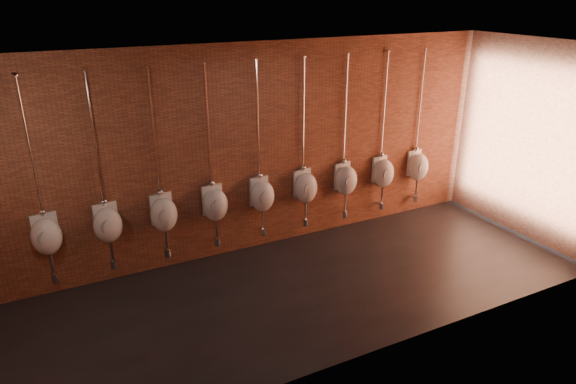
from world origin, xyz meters
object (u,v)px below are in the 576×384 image
object	(u,v)px
urinal_5	(306,187)
urinal_7	(383,172)
urinal_3	(215,204)
urinal_6	(346,179)
urinal_0	(46,235)
urinal_1	(108,224)
urinal_4	(262,195)
urinal_8	(418,166)
urinal_2	(164,213)

from	to	relation	value
urinal_5	urinal_7	distance (m)	1.53
urinal_3	urinal_5	xyz separation A→B (m)	(1.53, 0.00, 0.00)
urinal_3	urinal_6	world-z (taller)	same
urinal_3	urinal_5	world-z (taller)	same
urinal_3	urinal_5	distance (m)	1.53
urinal_0	urinal_5	distance (m)	3.82
urinal_3	urinal_6	bearing A→B (deg)	0.00
urinal_1	urinal_6	xyz separation A→B (m)	(3.82, 0.00, 0.00)
urinal_5	urinal_7	world-z (taller)	same
urinal_4	urinal_5	world-z (taller)	same
urinal_4	urinal_8	size ratio (longest dim) A/B	1.00
urinal_4	urinal_7	world-z (taller)	same
urinal_1	urinal_5	xyz separation A→B (m)	(3.05, 0.00, 0.00)
urinal_4	urinal_8	distance (m)	3.05
urinal_1	urinal_8	distance (m)	5.34
urinal_3	urinal_0	bearing A→B (deg)	180.00
urinal_1	urinal_6	world-z (taller)	same
urinal_8	urinal_5	bearing A→B (deg)	180.00
urinal_2	urinal_3	bearing A→B (deg)	0.00
urinal_5	urinal_8	world-z (taller)	same
urinal_0	urinal_4	xyz separation A→B (m)	(3.05, 0.00, 0.00)
urinal_4	urinal_7	xyz separation A→B (m)	(2.29, 0.00, 0.00)
urinal_3	urinal_5	size ratio (longest dim) A/B	1.00
urinal_2	urinal_7	xyz separation A→B (m)	(3.82, 0.00, 0.00)
urinal_4	urinal_6	size ratio (longest dim) A/B	1.00
urinal_2	urinal_6	bearing A→B (deg)	0.00
urinal_2	urinal_5	distance (m)	2.29
urinal_6	urinal_0	bearing A→B (deg)	180.00
urinal_7	urinal_8	size ratio (longest dim) A/B	1.00
urinal_5	urinal_8	bearing A→B (deg)	0.00
urinal_8	urinal_2	bearing A→B (deg)	180.00
urinal_4	urinal_1	bearing A→B (deg)	180.00
urinal_5	urinal_6	xyz separation A→B (m)	(0.76, 0.00, 0.00)
urinal_1	urinal_5	distance (m)	3.05
urinal_2	urinal_6	size ratio (longest dim) A/B	1.00
urinal_2	urinal_5	size ratio (longest dim) A/B	1.00
urinal_2	urinal_4	distance (m)	1.53
urinal_5	urinal_8	size ratio (longest dim) A/B	1.00
urinal_2	urinal_6	xyz separation A→B (m)	(3.05, 0.00, 0.00)
urinal_1	urinal_6	size ratio (longest dim) A/B	1.00
urinal_2	urinal_5	world-z (taller)	same
urinal_3	urinal_6	distance (m)	2.29
urinal_6	urinal_8	bearing A→B (deg)	0.00
urinal_1	urinal_3	size ratio (longest dim) A/B	1.00
urinal_1	urinal_7	xyz separation A→B (m)	(4.58, 0.00, 0.00)
urinal_5	urinal_3	bearing A→B (deg)	180.00
urinal_2	urinal_3	size ratio (longest dim) A/B	1.00
urinal_0	urinal_2	size ratio (longest dim) A/B	1.00
urinal_2	urinal_7	distance (m)	3.82
urinal_1	urinal_8	size ratio (longest dim) A/B	1.00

